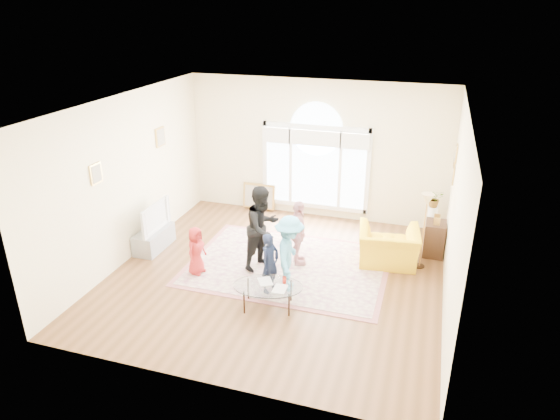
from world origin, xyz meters
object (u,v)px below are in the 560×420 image
(tv_console, at_px, (154,239))
(television, at_px, (152,217))
(coffee_table, at_px, (268,287))
(area_rug, at_px, (288,265))
(armchair, at_px, (388,247))

(tv_console, height_order, television, television)
(television, xyz_separation_m, coffee_table, (2.94, -1.34, -0.31))
(tv_console, height_order, coffee_table, coffee_table)
(tv_console, relative_size, coffee_table, 0.78)
(television, bearing_deg, area_rug, 2.26)
(television, relative_size, coffee_table, 0.80)
(area_rug, distance_m, armchair, 1.97)
(area_rug, relative_size, coffee_table, 2.81)
(area_rug, height_order, armchair, armchair)
(coffee_table, bearing_deg, area_rug, 81.61)
(area_rug, distance_m, tv_console, 2.87)
(tv_console, bearing_deg, armchair, 9.47)
(coffee_table, relative_size, armchair, 1.13)
(tv_console, distance_m, armchair, 4.75)
(area_rug, xyz_separation_m, television, (-2.86, -0.11, 0.71))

